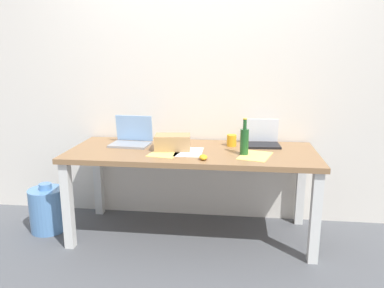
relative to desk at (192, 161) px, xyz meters
The scene contains 13 objects.
ground_plane 0.64m from the desk, ahead, with size 8.00×8.00×0.00m, color #515459.
back_wall 0.79m from the desk, 90.00° to the left, with size 5.20×0.08×2.60m, color silver.
desk is the anchor object (origin of this frame).
laptop_left 0.56m from the desk, 166.76° to the left, with size 0.34×0.26×0.24m.
laptop_right 0.62m from the desk, 22.57° to the left, with size 0.31×0.23×0.21m.
beer_bottle 0.46m from the desk, 12.34° to the right, with size 0.07×0.07×0.28m.
computer_mouse 0.30m from the desk, 66.46° to the right, with size 0.06×0.10×0.03m, color gold.
cardboard_box 0.21m from the desk, behind, with size 0.28×0.18×0.12m, color tan.
coffee_mug 0.38m from the desk, 29.92° to the left, with size 0.08×0.08×0.10m, color gold.
paper_sheet_center 0.11m from the desk, 104.26° to the right, with size 0.21×0.30×0.00m, color white.
paper_sheet_front_right 0.51m from the desk, 13.46° to the right, with size 0.21×0.30×0.00m, color #F4E06B.
paper_yellow_folder 0.24m from the desk, 151.28° to the right, with size 0.21×0.30×0.00m, color #F4E06B.
water_cooler_jug 1.31m from the desk, behind, with size 0.29×0.29×0.42m.
Camera 1 is at (0.35, -2.87, 1.47)m, focal length 35.10 mm.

